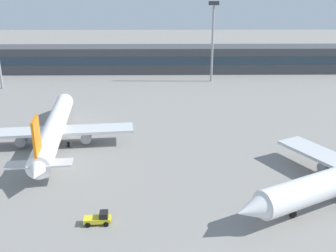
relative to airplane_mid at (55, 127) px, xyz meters
The scene contains 5 objects.
ground_plane 26.35m from the airplane_mid, ahead, with size 400.00×400.00×0.00m, color gray.
terminal_building 72.90m from the airplane_mid, 69.03° to the left, with size 145.37×12.13×9.00m.
airplane_mid is the anchor object (origin of this frame).
baggage_tug_yellow 31.55m from the airplane_mid, 65.79° to the right, with size 3.69×2.00×1.75m.
floodlight_tower_west 65.63m from the airplane_mid, 54.85° to the left, with size 3.20×0.80×24.97m.
Camera 1 is at (-4.63, -36.47, 30.50)m, focal length 42.98 mm.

